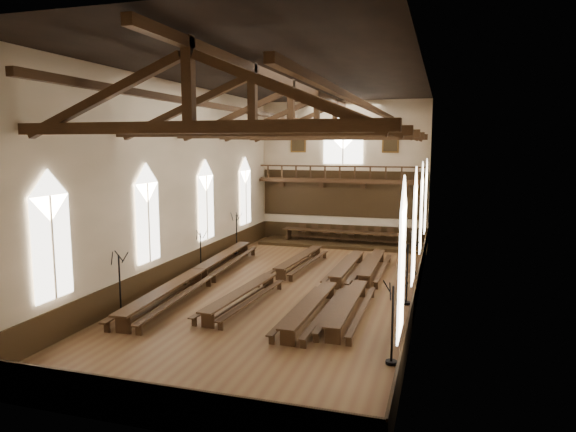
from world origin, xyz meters
name	(u,v)px	position (x,y,z in m)	size (l,w,h in m)	color
ground	(291,288)	(0.00, 0.00, 0.00)	(26.00, 26.00, 0.00)	brown
room_walls	(291,155)	(0.00, 0.00, 6.46)	(26.00, 26.00, 26.00)	beige
wainscot_band	(291,276)	(0.00, 0.00, 0.60)	(12.00, 26.00, 1.20)	black
side_windows	(291,212)	(0.00, 0.00, 3.74)	(11.85, 19.80, 4.50)	white
end_window	(343,141)	(0.00, 12.90, 7.22)	(2.80, 0.12, 3.80)	white
minstrels_gallery	(342,188)	(0.00, 12.66, 3.91)	(11.80, 1.24, 3.70)	#3C2213
portraits	(343,142)	(0.00, 12.90, 7.10)	(7.75, 0.09, 1.45)	brown
roof_trusses	(291,117)	(0.00, 0.00, 8.22)	(11.70, 25.70, 2.80)	#3C2213
refectory_row_a	(198,273)	(-4.65, -0.59, 0.57)	(2.06, 14.83, 0.79)	#3C2213
refectory_row_b	(275,275)	(-0.96, 0.43, 0.50)	(1.86, 13.91, 0.69)	#3C2213
refectory_row_c	(332,283)	(2.12, -0.33, 0.51)	(1.55, 13.92, 0.70)	#3C2213
refectory_row_d	(362,282)	(3.41, 0.30, 0.51)	(1.42, 13.92, 0.70)	#3C2213
dais	(343,244)	(0.36, 11.40, 0.10)	(11.40, 2.97, 0.20)	black
high_table	(343,233)	(0.36, 11.40, 0.88)	(8.64, 1.39, 0.81)	#3C2213
high_chairs	(345,232)	(0.36, 12.24, 0.79)	(6.80, 0.50, 1.08)	#3C2213
candelabrum_left_near	(120,296)	(-5.55, -5.79, 0.81)	(0.73, 0.82, 2.66)	black
candelabrum_left_mid	(201,260)	(-5.55, 1.48, 0.71)	(0.68, 0.70, 2.33)	black
candelabrum_left_far	(237,242)	(-5.55, 6.53, 0.82)	(0.81, 0.78, 2.70)	black
candelabrum_right_near	(392,339)	(5.55, -7.41, 0.82)	(0.80, 0.80, 2.70)	black
candelabrum_right_mid	(407,285)	(5.55, -0.95, 0.86)	(0.75, 0.87, 2.82)	black
candelabrum_right_far	(414,261)	(5.55, 4.61, 0.71)	(0.70, 0.68, 2.34)	black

